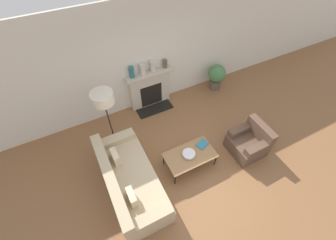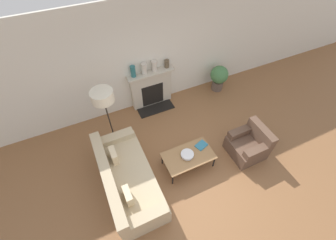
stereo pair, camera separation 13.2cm
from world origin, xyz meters
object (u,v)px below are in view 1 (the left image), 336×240
object	(u,v)px
coffee_table	(190,155)
mantel_vase_right	(165,64)
couch	(129,180)
mantel_vase_center_right	(153,66)
mantel_vase_center_left	(142,69)
book	(202,144)
mantel_vase_left	(132,72)
armchair_near	(249,142)
potted_plant	(217,76)
floor_lamp	(103,101)
fireplace	(150,89)
bowl	(189,154)

from	to	relation	value
coffee_table	mantel_vase_right	xyz separation A→B (m)	(0.51, 2.25, 0.84)
couch	mantel_vase_center_right	xyz separation A→B (m)	(1.56, 2.18, 0.93)
mantel_vase_center_left	book	bearing A→B (deg)	-76.78
book	mantel_vase_center_left	distance (m)	2.36
coffee_table	mantel_vase_left	world-z (taller)	mantel_vase_left
armchair_near	mantel_vase_left	distance (m)	3.28
mantel_vase_left	potted_plant	distance (m)	2.61
floor_lamp	mantel_vase_center_left	bearing A→B (deg)	36.69
armchair_near	potted_plant	size ratio (longest dim) A/B	0.98
mantel_vase_center_left	floor_lamp	bearing A→B (deg)	-143.31
mantel_vase_right	coffee_table	bearing A→B (deg)	-102.72
fireplace	mantel_vase_right	bearing A→B (deg)	1.79
floor_lamp	mantel_vase_center_right	world-z (taller)	floor_lamp
couch	mantel_vase_left	xyz separation A→B (m)	(1.00, 2.18, 0.94)
fireplace	floor_lamp	world-z (taller)	floor_lamp
fireplace	couch	world-z (taller)	fireplace
fireplace	potted_plant	bearing A→B (deg)	-7.27
book	couch	bearing A→B (deg)	162.65
armchair_near	book	distance (m)	1.13
floor_lamp	mantel_vase_left	world-z (taller)	floor_lamp
mantel_vase_right	potted_plant	bearing A→B (deg)	-9.96
mantel_vase_left	potted_plant	xyz separation A→B (m)	(2.48, -0.27, -0.78)
mantel_vase_center_right	potted_plant	bearing A→B (deg)	-8.18
mantel_vase_left	mantel_vase_center_left	world-z (taller)	mantel_vase_left
coffee_table	fireplace	bearing A→B (deg)	89.14
fireplace	book	distance (m)	2.16
coffee_table	bowl	world-z (taller)	bowl
armchair_near	coffee_table	distance (m)	1.47
book	mantel_vase_left	xyz separation A→B (m)	(-0.79, 2.14, 0.84)
coffee_table	mantel_vase_center_right	bearing A→B (deg)	85.90
couch	floor_lamp	size ratio (longest dim) A/B	1.29
fireplace	couch	distance (m)	2.61
couch	bowl	xyz separation A→B (m)	(1.37, -0.07, 0.13)
book	floor_lamp	bearing A→B (deg)	125.70
fireplace	armchair_near	bearing A→B (deg)	-60.73
coffee_table	mantel_vase_right	size ratio (longest dim) A/B	5.17
floor_lamp	fireplace	bearing A→B (deg)	33.11
fireplace	book	world-z (taller)	fireplace
fireplace	mantel_vase_right	xyz separation A→B (m)	(0.47, 0.01, 0.67)
coffee_table	bowl	xyz separation A→B (m)	(-0.03, 0.01, 0.07)
coffee_table	bowl	size ratio (longest dim) A/B	3.91
armchair_near	coffee_table	world-z (taller)	armchair_near
mantel_vase_right	fireplace	bearing A→B (deg)	-178.21
book	potted_plant	size ratio (longest dim) A/B	0.38
mantel_vase_left	mantel_vase_center_right	distance (m)	0.57
coffee_table	mantel_vase_center_right	xyz separation A→B (m)	(0.16, 2.25, 0.87)
coffee_table	mantel_vase_center_left	bearing A→B (deg)	92.95
mantel_vase_center_left	mantel_vase_right	size ratio (longest dim) A/B	1.34
armchair_near	bowl	bearing A→B (deg)	-101.13
fireplace	coffee_table	world-z (taller)	fireplace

